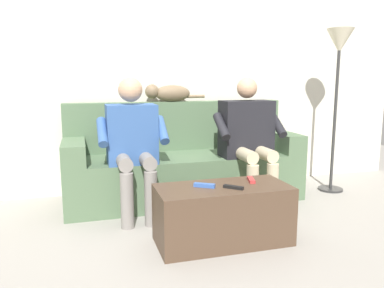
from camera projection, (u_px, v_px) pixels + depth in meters
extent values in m
plane|color=gray|center=(207.00, 225.00, 2.93)|extent=(8.00, 8.00, 0.00)
cube|color=beige|center=(172.00, 55.00, 3.76)|extent=(5.18, 0.06, 2.70)
cube|color=#516B4C|center=(186.00, 179.00, 3.46)|extent=(1.75, 0.56, 0.42)
cube|color=#516B4C|center=(177.00, 147.00, 3.76)|extent=(2.13, 0.14, 0.89)
cube|color=#516B4C|center=(282.00, 163.00, 3.71)|extent=(0.19, 0.56, 0.60)
cube|color=#516B4C|center=(75.00, 177.00, 3.18)|extent=(0.19, 0.56, 0.60)
cube|color=#4C3828|center=(223.00, 214.00, 2.58)|extent=(0.90, 0.41, 0.40)
cube|color=black|center=(246.00, 129.00, 3.37)|extent=(0.45, 0.24, 0.50)
sphere|color=tan|center=(247.00, 88.00, 3.31)|extent=(0.18, 0.18, 0.18)
cylinder|color=#C6B793|center=(263.00, 153.00, 3.26)|extent=(0.11, 0.35, 0.11)
cylinder|color=#C6B793|center=(244.00, 154.00, 3.21)|extent=(0.11, 0.35, 0.11)
cylinder|color=#C6B793|center=(272.00, 189.00, 3.15)|extent=(0.10, 0.10, 0.42)
cylinder|color=#C6B793|center=(252.00, 190.00, 3.10)|extent=(0.10, 0.10, 0.42)
cylinder|color=black|center=(277.00, 124.00, 3.36)|extent=(0.08, 0.27, 0.22)
cylinder|color=black|center=(222.00, 126.00, 3.22)|extent=(0.08, 0.27, 0.22)
cube|color=#335693|center=(132.00, 134.00, 3.11)|extent=(0.40, 0.28, 0.48)
sphere|color=tan|center=(130.00, 90.00, 3.05)|extent=(0.20, 0.20, 0.20)
cylinder|color=gray|center=(146.00, 160.00, 3.00)|extent=(0.11, 0.35, 0.11)
cylinder|color=gray|center=(123.00, 161.00, 2.95)|extent=(0.11, 0.35, 0.11)
cylinder|color=gray|center=(151.00, 199.00, 2.88)|extent=(0.10, 0.10, 0.42)
cylinder|color=gray|center=(127.00, 201.00, 2.83)|extent=(0.10, 0.10, 0.42)
cylinder|color=#335693|center=(162.00, 130.00, 3.09)|extent=(0.08, 0.27, 0.22)
cylinder|color=#335693|center=(102.00, 132.00, 2.96)|extent=(0.08, 0.27, 0.22)
ellipsoid|color=#756047|center=(172.00, 93.00, 3.66)|extent=(0.34, 0.15, 0.16)
sphere|color=#756047|center=(152.00, 92.00, 3.60)|extent=(0.13, 0.13, 0.13)
cone|color=#756047|center=(152.00, 86.00, 3.62)|extent=(0.05, 0.05, 0.04)
cone|color=#756047|center=(153.00, 86.00, 3.56)|extent=(0.05, 0.05, 0.04)
cylinder|color=#756047|center=(196.00, 96.00, 3.72)|extent=(0.18, 0.03, 0.03)
cube|color=black|center=(233.00, 187.00, 2.49)|extent=(0.12, 0.12, 0.02)
cube|color=#3860B7|center=(204.00, 185.00, 2.52)|extent=(0.14, 0.11, 0.03)
cube|color=#B73333|center=(251.00, 180.00, 2.67)|extent=(0.07, 0.15, 0.02)
cylinder|color=#2D2D2D|center=(330.00, 189.00, 3.84)|extent=(0.24, 0.24, 0.02)
cylinder|color=#333333|center=(335.00, 119.00, 3.72)|extent=(0.03, 0.03, 1.44)
cone|color=beige|center=(340.00, 41.00, 3.60)|extent=(0.25, 0.25, 0.23)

